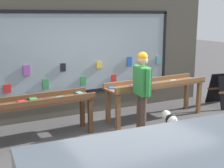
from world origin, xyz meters
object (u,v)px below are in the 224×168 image
sandwich_board_sign (223,90)px  display_table_left (31,106)px  person_browsing (142,86)px  small_dog (170,119)px  display_table_right (156,87)px

sandwich_board_sign → display_table_left: bearing=-169.6°
person_browsing → small_dog: size_ratio=3.04×
display_table_left → person_browsing: bearing=-16.5°
person_browsing → small_dog: bearing=-108.4°
display_table_left → display_table_right: 3.02m
small_dog → sandwich_board_sign: size_ratio=0.65×
sandwich_board_sign → display_table_right: bearing=-169.5°
display_table_right → sandwich_board_sign: 2.27m
small_dog → person_browsing: bearing=70.1°
person_browsing → display_table_left: bearing=81.8°
display_table_left → person_browsing: 2.30m
display_table_left → small_dog: bearing=-18.6°
display_table_right → small_dog: bearing=-106.7°
display_table_right → person_browsing: person_browsing is taller
small_dog → sandwich_board_sign: (2.53, 0.93, 0.16)m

